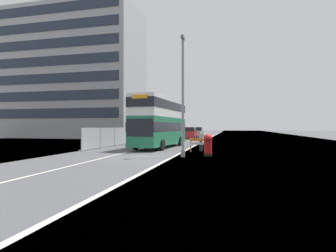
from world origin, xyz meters
name	(u,v)px	position (x,y,z in m)	size (l,w,h in m)	color
ground	(149,159)	(0.54, 0.10, -0.05)	(140.00, 280.00, 0.10)	#4C4C4F
double_decker_bus	(160,122)	(-1.07, 9.25, 2.67)	(3.38, 10.98, 5.02)	#1E6B47
lamppost_foreground	(183,100)	(2.70, 1.28, 4.04)	(0.29, 0.70, 8.54)	gray
red_pillar_postbox	(208,144)	(4.38, 2.26, 0.87)	(0.64, 0.64, 1.60)	black
roadworks_barrier	(199,144)	(3.39, 5.24, 0.71)	(1.66, 0.89, 1.14)	orange
construction_site_fence	(126,136)	(-6.64, 13.67, 1.00)	(0.44, 20.60, 2.09)	#A8AAAD
car_oncoming_near	(190,133)	(-0.96, 28.99, 0.96)	(2.00, 3.90, 2.05)	maroon
car_receding_mid	(198,133)	(-0.44, 35.31, 0.96)	(2.01, 4.25, 2.04)	gray
bare_tree_far_verge_near	(110,126)	(-14.15, 24.87, 2.33)	(2.13, 2.43, 5.03)	#4C3D2D
pedestrian_at_kerb	(201,141)	(3.41, 6.38, 0.84)	(0.34, 0.34, 1.67)	#2D3342
backdrop_office_block	(72,75)	(-25.45, 30.80, 12.56)	(27.79, 12.70, 25.11)	#9EA0A3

